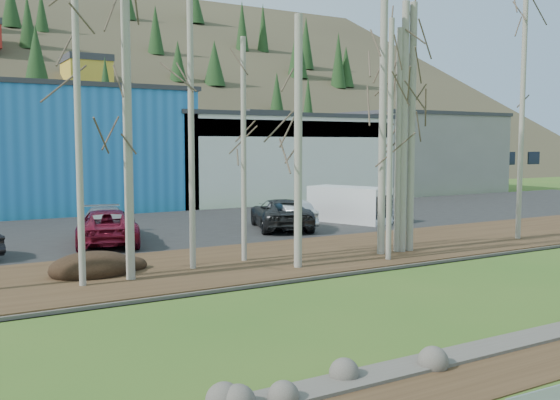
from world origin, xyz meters
TOP-DOWN VIEW (x-y plane):
  - near_bank_rocks at (0.00, 3.10)m, footprint 80.00×0.80m
  - river at (0.00, 7.20)m, footprint 80.00×8.00m
  - far_bank_rocks at (0.00, 11.30)m, footprint 80.00×0.80m
  - far_bank at (0.00, 14.50)m, footprint 80.00×7.00m
  - parking_lot at (0.00, 25.00)m, footprint 80.00×14.00m
  - building_blue at (-6.00, 39.00)m, footprint 20.40×12.24m
  - building_white at (12.00, 38.98)m, footprint 18.36×12.24m
  - building_grey at (28.00, 39.00)m, footprint 14.28×12.24m
  - hillside at (0.00, 84.00)m, footprint 160.00×72.00m
  - dirt_mound at (-7.58, 14.84)m, footprint 2.86×2.02m
  - birch_1 at (-8.25, 13.32)m, footprint 0.21×0.21m
  - birch_2 at (-6.70, 13.45)m, footprint 0.29×0.29m
  - birch_3 at (-4.29, 14.09)m, footprint 0.21×0.21m
  - birch_4 at (-1.00, 12.42)m, footprint 0.28×0.28m
  - birch_5 at (-2.07, 14.49)m, footprint 0.20×0.20m
  - birch_6 at (2.72, 11.93)m, footprint 0.20×0.20m
  - birch_7 at (3.26, 13.02)m, footprint 0.29×0.29m
  - birch_8 at (4.17, 13.12)m, footprint 0.25×0.25m
  - birch_9 at (11.30, 12.95)m, footprint 0.23×0.23m
  - birch_10 at (4.76, 13.02)m, footprint 0.29×0.29m
  - birch_11 at (4.35, 13.02)m, footprint 0.29×0.29m
  - car_2 at (-5.44, 20.99)m, footprint 3.76×5.92m
  - car_3 at (-5.10, 22.38)m, footprint 2.79×5.21m
  - car_4 at (4.00, 21.42)m, footprint 2.19×4.63m
  - car_5 at (3.56, 21.37)m, footprint 4.32×6.11m
  - car_6 at (10.03, 22.44)m, footprint 3.12×5.05m
  - van_white at (8.37, 21.70)m, footprint 3.33×4.87m

SIDE VIEW (x-z plane):
  - near_bank_rocks at x=0.00m, z-range -0.25..0.25m
  - river at x=0.00m, z-range -0.45..0.45m
  - far_bank_rocks at x=0.00m, z-range -0.23..0.23m
  - parking_lot at x=0.00m, z-range 0.00..0.14m
  - far_bank at x=0.00m, z-range 0.00..0.15m
  - dirt_mound at x=-7.58m, z-range 0.15..0.71m
  - car_6 at x=10.03m, z-range 0.14..1.50m
  - car_3 at x=-5.10m, z-range 0.14..1.58m
  - car_4 at x=4.00m, z-range 0.14..1.60m
  - car_2 at x=-5.44m, z-range 0.14..1.66m
  - car_5 at x=3.56m, z-range 0.14..1.69m
  - van_white at x=8.37m, z-range 0.14..2.11m
  - building_white at x=12.00m, z-range 0.01..6.81m
  - building_grey at x=28.00m, z-range 0.01..7.31m
  - building_blue at x=-6.00m, z-range 0.01..8.31m
  - birch_5 at x=-2.07m, z-range 0.15..8.37m
  - birch_4 at x=-1.00m, z-range 0.15..8.92m
  - birch_8 at x=4.17m, z-range 0.15..9.05m
  - birch_6 at x=2.72m, z-range 0.15..9.07m
  - birch_2 at x=-6.70m, z-range 0.15..9.17m
  - birch_7 at x=3.26m, z-range 0.15..10.07m
  - birch_10 at x=4.76m, z-range 0.15..10.07m
  - birch_11 at x=4.35m, z-range 0.15..10.07m
  - birch_1 at x=-8.25m, z-range 0.15..10.90m
  - birch_3 at x=-4.29m, z-range 0.15..11.55m
  - birch_9 at x=11.30m, z-range 0.15..12.65m
  - hillside at x=0.00m, z-range 0.00..35.00m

